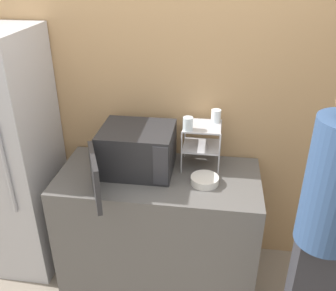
{
  "coord_description": "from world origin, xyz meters",
  "views": [
    {
      "loc": [
        0.38,
        -1.89,
        2.33
      ],
      "look_at": [
        0.07,
        0.38,
        1.14
      ],
      "focal_mm": 40.0,
      "sensor_mm": 36.0,
      "label": 1
    }
  ],
  "objects_px": {
    "person": "(327,218)",
    "bowl": "(205,180)",
    "glass_back_right": "(216,116)",
    "refrigerator": "(9,157)",
    "glass_front_left": "(188,124)",
    "microwave": "(136,151)",
    "dish_rack": "(202,137)"
  },
  "relations": [
    {
      "from": "glass_front_left",
      "to": "refrigerator",
      "type": "distance_m",
      "value": 1.38
    },
    {
      "from": "glass_front_left",
      "to": "microwave",
      "type": "bearing_deg",
      "value": -172.39
    },
    {
      "from": "bowl",
      "to": "person",
      "type": "distance_m",
      "value": 0.82
    },
    {
      "from": "refrigerator",
      "to": "dish_rack",
      "type": "bearing_deg",
      "value": 5.89
    },
    {
      "from": "bowl",
      "to": "refrigerator",
      "type": "distance_m",
      "value": 1.48
    },
    {
      "from": "bowl",
      "to": "refrigerator",
      "type": "relative_size",
      "value": 0.1
    },
    {
      "from": "microwave",
      "to": "bowl",
      "type": "relative_size",
      "value": 4.12
    },
    {
      "from": "refrigerator",
      "to": "bowl",
      "type": "bearing_deg",
      "value": -3.44
    },
    {
      "from": "person",
      "to": "refrigerator",
      "type": "height_order",
      "value": "refrigerator"
    },
    {
      "from": "glass_front_left",
      "to": "glass_back_right",
      "type": "xyz_separation_m",
      "value": [
        0.19,
        0.16,
        0.0
      ]
    },
    {
      "from": "bowl",
      "to": "person",
      "type": "relative_size",
      "value": 0.11
    },
    {
      "from": "microwave",
      "to": "refrigerator",
      "type": "distance_m",
      "value": 0.98
    },
    {
      "from": "glass_front_left",
      "to": "refrigerator",
      "type": "xyz_separation_m",
      "value": [
        -1.34,
        -0.06,
        -0.33
      ]
    },
    {
      "from": "glass_back_right",
      "to": "refrigerator",
      "type": "relative_size",
      "value": 0.05
    },
    {
      "from": "glass_back_right",
      "to": "refrigerator",
      "type": "distance_m",
      "value": 1.58
    },
    {
      "from": "microwave",
      "to": "bowl",
      "type": "distance_m",
      "value": 0.53
    },
    {
      "from": "dish_rack",
      "to": "person",
      "type": "bearing_deg",
      "value": -41.78
    },
    {
      "from": "person",
      "to": "refrigerator",
      "type": "relative_size",
      "value": 0.94
    },
    {
      "from": "dish_rack",
      "to": "refrigerator",
      "type": "distance_m",
      "value": 1.45
    },
    {
      "from": "microwave",
      "to": "dish_rack",
      "type": "bearing_deg",
      "value": 16.12
    },
    {
      "from": "microwave",
      "to": "bowl",
      "type": "xyz_separation_m",
      "value": [
        0.5,
        -0.1,
        -0.14
      ]
    },
    {
      "from": "glass_front_left",
      "to": "glass_back_right",
      "type": "relative_size",
      "value": 1.0
    },
    {
      "from": "person",
      "to": "microwave",
      "type": "bearing_deg",
      "value": 156.2
    },
    {
      "from": "dish_rack",
      "to": "bowl",
      "type": "xyz_separation_m",
      "value": [
        0.04,
        -0.24,
        -0.21
      ]
    },
    {
      "from": "dish_rack",
      "to": "glass_back_right",
      "type": "xyz_separation_m",
      "value": [
        0.09,
        0.08,
        0.14
      ]
    },
    {
      "from": "glass_front_left",
      "to": "glass_back_right",
      "type": "bearing_deg",
      "value": 41.01
    },
    {
      "from": "glass_front_left",
      "to": "refrigerator",
      "type": "bearing_deg",
      "value": -177.26
    },
    {
      "from": "person",
      "to": "bowl",
      "type": "bearing_deg",
      "value": 148.67
    },
    {
      "from": "dish_rack",
      "to": "bowl",
      "type": "distance_m",
      "value": 0.32
    },
    {
      "from": "bowl",
      "to": "glass_back_right",
      "type": "bearing_deg",
      "value": 81.17
    },
    {
      "from": "dish_rack",
      "to": "glass_front_left",
      "type": "bearing_deg",
      "value": -138.58
    },
    {
      "from": "glass_front_left",
      "to": "person",
      "type": "distance_m",
      "value": 1.05
    }
  ]
}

